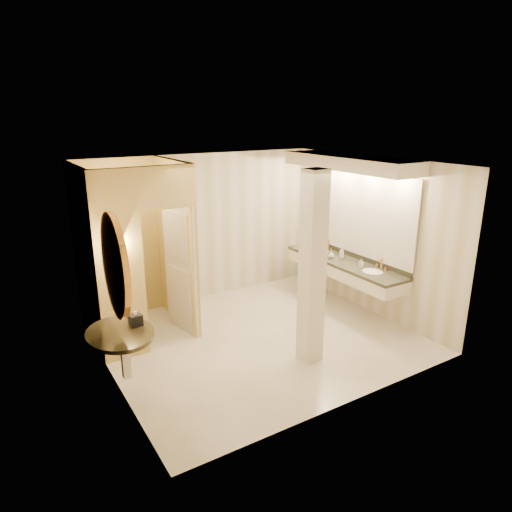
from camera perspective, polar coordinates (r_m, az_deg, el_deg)
The scene contains 16 objects.
floor at distance 7.28m, azimuth 0.35°, elevation -10.17°, with size 4.50×4.50×0.00m, color white.
ceiling at distance 6.49m, azimuth 0.40°, elevation 11.49°, with size 4.50×4.50×0.00m, color silver.
wall_back at distance 8.46m, azimuth -6.85°, elevation 3.46°, with size 4.50×0.02×2.70m, color beige.
wall_front at distance 5.27m, azimuth 12.04°, elevation -5.47°, with size 4.50×0.02×2.70m, color beige.
wall_left at distance 5.94m, azimuth -18.37°, elevation -3.36°, with size 0.02×4.00×2.70m, color beige.
wall_right at distance 8.13m, azimuth 13.94°, elevation 2.51°, with size 0.02×4.00×2.70m, color beige.
toilet_closet at distance 7.12m, azimuth -11.46°, elevation 0.88°, with size 1.50×1.55×2.70m.
wall_sconce at distance 6.30m, azimuth -16.79°, elevation 1.60°, with size 0.14×0.14×0.42m.
vanity at distance 8.06m, azimuth 11.45°, elevation 4.59°, with size 0.75×2.70×2.09m.
console_shelf at distance 5.56m, azimuth -16.91°, elevation -4.73°, with size 0.98×0.98×1.94m.
pillar at distance 6.22m, azimuth 7.04°, elevation -1.65°, with size 0.28×0.28×2.70m, color silver.
tissue_box at distance 5.83m, azimuth -14.81°, elevation -7.74°, with size 0.14×0.14×0.14m, color black.
toilet at distance 7.62m, azimuth -16.12°, elevation -6.60°, with size 0.40×0.70×0.72m, color white.
soap_bottle_a at distance 7.91m, azimuth 12.98°, elevation -0.87°, with size 0.07×0.07×0.14m, color beige.
soap_bottle_b at distance 8.31m, azimuth 9.40°, elevation 0.17°, with size 0.10×0.10×0.13m, color silver.
soap_bottle_c at distance 8.30m, azimuth 10.66°, elevation 0.40°, with size 0.08×0.09×0.22m, color #C6B28C.
Camera 1 is at (-3.43, -5.47, 3.36)m, focal length 32.00 mm.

